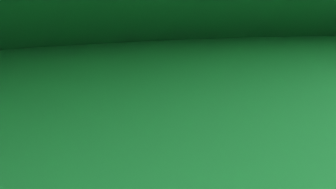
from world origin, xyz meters
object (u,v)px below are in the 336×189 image
at_px(lounger_third_shoreside, 187,99).
at_px(lounger_third_inland, 197,132).
at_px(cooler_box, 252,96).
at_px(umbrella_second, 153,4).
at_px(lounger_farthest_shoreside, 155,74).
at_px(umbrella_farthest, 124,13).
at_px(lounger_second_shoreside, 217,162).
at_px(beach_ball, 205,67).
at_px(umbrella_third, 143,11).

relative_size(lounger_third_shoreside, lounger_third_inland, 0.92).
bearing_deg(lounger_third_inland, cooler_box, 55.15).
relative_size(umbrella_second, lounger_farthest_shoreside, 1.85).
xyz_separation_m(umbrella_second, umbrella_farthest, (-0.13, 6.87, -0.06)).
distance_m(lounger_second_shoreside, umbrella_farthest, 6.28).
xyz_separation_m(lounger_farthest_shoreside, beach_ball, (2.19, 1.80, -0.10)).
bearing_deg(cooler_box, lounger_second_shoreside, -118.05).
relative_size(lounger_third_shoreside, lounger_farthest_shoreside, 0.98).
bearing_deg(beach_ball, umbrella_farthest, -137.52).
bearing_deg(beach_ball, lounger_farthest_shoreside, -140.61).
bearing_deg(lounger_third_shoreside, lounger_third_inland, -83.82).
bearing_deg(beach_ball, cooler_box, -89.42).
relative_size(lounger_second_shoreside, lounger_third_shoreside, 0.87).
xyz_separation_m(lounger_second_shoreside, lounger_third_shoreside, (0.25, 3.35, 0.05)).
distance_m(umbrella_second, lounger_third_shoreside, 5.01).
bearing_deg(lounger_farthest_shoreside, lounger_third_shoreside, -72.78).
bearing_deg(umbrella_third, cooler_box, 31.37).
relative_size(lounger_third_shoreside, cooler_box, 2.54).
bearing_deg(umbrella_third, umbrella_farthest, 94.14).
distance_m(umbrella_third, beach_ball, 7.51).
bearing_deg(lounger_third_shoreside, umbrella_farthest, 132.40).
bearing_deg(cooler_box, lounger_farthest_shoreside, 126.98).
relative_size(lounger_third_shoreside, umbrella_farthest, 0.55).
height_order(lounger_second_shoreside, cooler_box, lounger_second_shoreside).
xyz_separation_m(lounger_third_inland, lounger_farthest_shoreside, (-0.09, 5.84, -0.01)).
relative_size(lounger_third_inland, cooler_box, 2.75).
relative_size(lounger_second_shoreside, lounger_third_inland, 0.81).
xyz_separation_m(umbrella_third, lounger_third_shoreside, (1.10, 1.19, -2.02)).
height_order(umbrella_second, umbrella_farthest, umbrella_second).
bearing_deg(lounger_farthest_shoreside, umbrella_second, -84.92).
bearing_deg(umbrella_third, lounger_third_shoreside, 47.17).
bearing_deg(beach_ball, lounger_third_shoreside, -108.61).
distance_m(umbrella_second, beach_ball, 10.48).
distance_m(lounger_third_inland, lounger_farthest_shoreside, 5.84).
relative_size(lounger_second_shoreside, umbrella_third, 0.46).
distance_m(umbrella_third, umbrella_farthest, 3.68).
bearing_deg(lounger_third_inland, lounger_second_shoreside, -85.78).
xyz_separation_m(lounger_second_shoreside, cooler_box, (2.11, 3.97, -0.09)).
xyz_separation_m(lounger_second_shoreside, umbrella_third, (-0.85, 2.16, 2.07)).
bearing_deg(lounger_second_shoreside, beach_ball, 77.92).
bearing_deg(beach_ball, umbrella_third, -113.91).
relative_size(umbrella_third, umbrella_farthest, 1.04).
bearing_deg(umbrella_second, beach_ball, 72.65).
relative_size(umbrella_second, umbrella_third, 0.99).
distance_m(umbrella_second, umbrella_third, 3.21).
distance_m(lounger_third_shoreside, umbrella_farthest, 3.47).
xyz_separation_m(umbrella_second, beach_ball, (3.06, 9.79, -2.17)).
height_order(lounger_second_shoreside, lounger_third_inland, lounger_third_inland).
height_order(umbrella_third, cooler_box, umbrella_third).
distance_m(lounger_third_inland, umbrella_farthest, 5.24).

